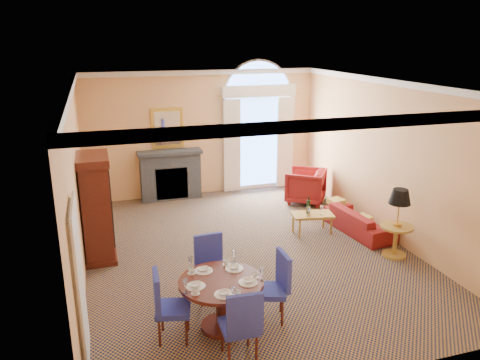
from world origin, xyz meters
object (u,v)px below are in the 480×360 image
object	(u,v)px
armoire	(97,209)
side_table	(398,214)
coffee_table	(312,215)
dining_table	(221,292)
armchair	(306,186)
sofa	(360,221)

from	to	relation	value
armoire	side_table	size ratio (longest dim) A/B	1.52
armoire	coffee_table	size ratio (longest dim) A/B	2.15
dining_table	side_table	size ratio (longest dim) A/B	0.92
armchair	armoire	bearing A→B (deg)	-36.29
armchair	side_table	distance (m)	3.32
sofa	armchair	size ratio (longest dim) A/B	1.86
side_table	sofa	bearing A→B (deg)	92.42
armoire	dining_table	xyz separation A→B (m)	(1.59, -2.89, -0.38)
dining_table	side_table	xyz separation A→B (m)	(3.73, 1.25, 0.27)
dining_table	coffee_table	world-z (taller)	dining_table
dining_table	armoire	bearing A→B (deg)	118.82
dining_table	sofa	size ratio (longest dim) A/B	0.70
sofa	coffee_table	xyz separation A→B (m)	(-0.98, 0.27, 0.16)
dining_table	side_table	bearing A→B (deg)	18.54
sofa	coffee_table	size ratio (longest dim) A/B	1.87
sofa	armchair	bearing A→B (deg)	1.41
coffee_table	side_table	xyz separation A→B (m)	(1.03, -1.45, 0.43)
armoire	side_table	bearing A→B (deg)	-17.09
armoire	coffee_table	world-z (taller)	armoire
dining_table	armchair	bearing A→B (deg)	53.10
armoire	dining_table	bearing A→B (deg)	-61.18
sofa	coffee_table	world-z (taller)	coffee_table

